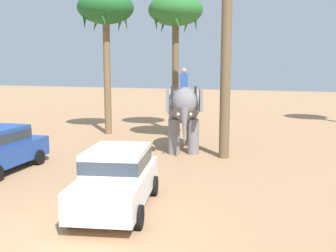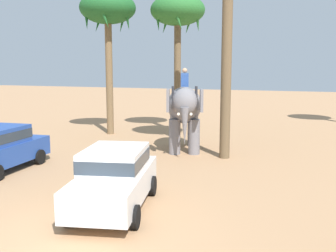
{
  "view_description": "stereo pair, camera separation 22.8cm",
  "coord_description": "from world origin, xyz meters",
  "px_view_note": "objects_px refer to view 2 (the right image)",
  "views": [
    {
      "loc": [
        4.85,
        -7.53,
        3.9
      ],
      "look_at": [
        -0.36,
        6.73,
        1.6
      ],
      "focal_mm": 41.35,
      "sensor_mm": 36.0,
      "label": 1
    },
    {
      "loc": [
        5.06,
        -7.45,
        3.9
      ],
      "look_at": [
        -0.36,
        6.73,
        1.6
      ],
      "focal_mm": 41.35,
      "sensor_mm": 36.0,
      "label": 2
    }
  ],
  "objects_px": {
    "car_sedan_foreground": "(115,176)",
    "elephant_with_mahout": "(184,109)",
    "palm_tree_behind_elephant": "(108,12)",
    "palm_tree_near_hut": "(178,14)"
  },
  "relations": [
    {
      "from": "palm_tree_behind_elephant",
      "to": "palm_tree_near_hut",
      "type": "distance_m",
      "value": 4.04
    },
    {
      "from": "car_sedan_foreground",
      "to": "palm_tree_behind_elephant",
      "type": "distance_m",
      "value": 13.88
    },
    {
      "from": "elephant_with_mahout",
      "to": "palm_tree_near_hut",
      "type": "height_order",
      "value": "palm_tree_near_hut"
    },
    {
      "from": "car_sedan_foreground",
      "to": "palm_tree_near_hut",
      "type": "xyz_separation_m",
      "value": [
        -2.71,
        12.82,
        6.06
      ]
    },
    {
      "from": "palm_tree_behind_elephant",
      "to": "car_sedan_foreground",
      "type": "bearing_deg",
      "value": -60.11
    },
    {
      "from": "car_sedan_foreground",
      "to": "elephant_with_mahout",
      "type": "relative_size",
      "value": 1.09
    },
    {
      "from": "car_sedan_foreground",
      "to": "elephant_with_mahout",
      "type": "height_order",
      "value": "elephant_with_mahout"
    },
    {
      "from": "elephant_with_mahout",
      "to": "palm_tree_behind_elephant",
      "type": "xyz_separation_m",
      "value": [
        -5.62,
        2.98,
        5.02
      ]
    },
    {
      "from": "elephant_with_mahout",
      "to": "palm_tree_near_hut",
      "type": "distance_m",
      "value": 7.36
    },
    {
      "from": "elephant_with_mahout",
      "to": "palm_tree_behind_elephant",
      "type": "distance_m",
      "value": 8.11
    }
  ]
}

